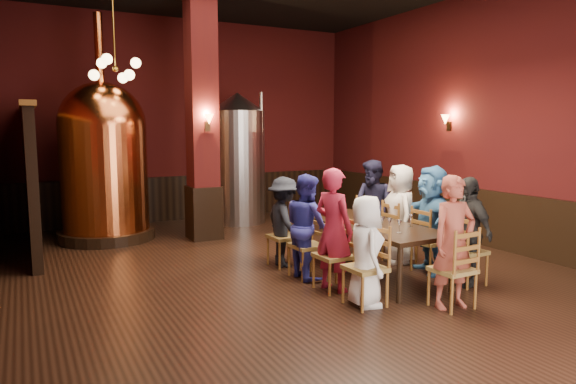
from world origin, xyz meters
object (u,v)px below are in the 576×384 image
person_1 (334,230)px  rose_vase (330,200)px  copper_kettle (104,159)px  dining_table (370,227)px  steel_vessel (238,158)px  person_0 (366,251)px  person_2 (307,226)px

person_1 → rose_vase: bearing=-47.2°
copper_kettle → rose_vase: (2.83, -3.37, -0.53)m
dining_table → rose_vase: (-0.16, 0.82, 0.30)m
steel_vessel → rose_vase: size_ratio=7.95×
person_0 → person_2: bearing=19.3°
person_1 → copper_kettle: copper_kettle is taller
rose_vase → person_1: bearing=-120.0°
copper_kettle → person_1: bearing=-64.7°
person_0 → copper_kettle: copper_kettle is taller
person_2 → copper_kettle: bearing=30.3°
person_0 → person_2: size_ratio=0.90×
person_2 → person_1: bearing=-176.8°
steel_vessel → copper_kettle: bearing=-170.5°
dining_table → steel_vessel: 4.74m
dining_table → copper_kettle: size_ratio=0.59×
copper_kettle → rose_vase: copper_kettle is taller
dining_table → person_1: (-0.84, -0.35, 0.11)m
person_1 → rose_vase: 1.37m
dining_table → copper_kettle: (-2.99, 4.19, 0.82)m
person_2 → dining_table: bearing=-108.1°
person_0 → person_1: (-0.02, 0.67, 0.14)m
person_1 → person_0: bearing=164.4°
person_2 → steel_vessel: bearing=-8.0°
person_0 → rose_vase: bearing=-2.0°
dining_table → person_0: size_ratio=1.84×
dining_table → copper_kettle: bearing=123.9°
dining_table → person_2: bearing=158.8°
person_2 → steel_vessel: (0.74, 4.37, 0.69)m
dining_table → person_2: person_2 is taller
dining_table → person_2: (-0.86, 0.31, 0.04)m
person_0 → person_2: (-0.04, 1.33, 0.07)m
dining_table → person_0: 1.31m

